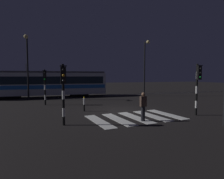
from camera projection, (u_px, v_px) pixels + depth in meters
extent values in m
plane|color=black|center=(120.00, 110.00, 14.94)|extent=(120.00, 120.00, 0.00)
cube|color=#59595E|center=(90.00, 96.00, 25.18)|extent=(80.00, 0.12, 0.03)
cube|color=#59595E|center=(88.00, 95.00, 26.53)|extent=(80.00, 0.12, 0.03)
cube|color=silver|center=(99.00, 121.00, 11.29)|extent=(1.09, 3.69, 0.02)
cube|color=silver|center=(118.00, 119.00, 11.81)|extent=(1.09, 3.69, 0.02)
cube|color=silver|center=(135.00, 117.00, 12.33)|extent=(1.09, 3.69, 0.02)
cube|color=silver|center=(151.00, 116.00, 12.86)|extent=(1.09, 3.69, 0.02)
cube|color=silver|center=(166.00, 114.00, 13.38)|extent=(1.09, 3.69, 0.02)
cylinder|color=black|center=(64.00, 121.00, 10.42)|extent=(0.14, 0.14, 0.47)
cylinder|color=white|center=(64.00, 112.00, 10.39)|extent=(0.14, 0.14, 0.47)
cylinder|color=black|center=(63.00, 104.00, 10.36)|extent=(0.14, 0.14, 0.47)
cylinder|color=white|center=(63.00, 95.00, 10.32)|extent=(0.14, 0.14, 0.47)
cylinder|color=black|center=(63.00, 86.00, 10.29)|extent=(0.14, 0.14, 0.47)
cylinder|color=white|center=(63.00, 77.00, 10.26)|extent=(0.14, 0.14, 0.47)
cylinder|color=black|center=(63.00, 68.00, 10.22)|extent=(0.14, 0.14, 0.47)
cube|color=black|center=(63.00, 75.00, 10.09)|extent=(0.28, 0.20, 0.90)
sphere|color=black|center=(63.00, 70.00, 9.96)|extent=(0.14, 0.14, 0.14)
sphere|color=orange|center=(63.00, 75.00, 9.98)|extent=(0.14, 0.14, 0.14)
sphere|color=black|center=(63.00, 81.00, 10.00)|extent=(0.14, 0.14, 0.14)
cube|color=black|center=(63.00, 66.00, 10.05)|extent=(0.36, 0.24, 0.04)
cylinder|color=black|center=(45.00, 102.00, 17.72)|extent=(0.14, 0.14, 0.46)
cylinder|color=white|center=(45.00, 97.00, 17.69)|extent=(0.14, 0.14, 0.46)
cylinder|color=black|center=(45.00, 92.00, 17.65)|extent=(0.14, 0.14, 0.46)
cylinder|color=white|center=(45.00, 87.00, 17.62)|extent=(0.14, 0.14, 0.46)
cylinder|color=black|center=(45.00, 82.00, 17.59)|extent=(0.14, 0.14, 0.46)
cylinder|color=white|center=(45.00, 77.00, 17.55)|extent=(0.14, 0.14, 0.46)
cylinder|color=black|center=(45.00, 72.00, 17.52)|extent=(0.14, 0.14, 0.46)
cube|color=black|center=(45.00, 76.00, 17.39)|extent=(0.28, 0.20, 0.90)
sphere|color=black|center=(45.00, 73.00, 17.26)|extent=(0.14, 0.14, 0.14)
sphere|color=black|center=(45.00, 76.00, 17.28)|extent=(0.14, 0.14, 0.14)
sphere|color=green|center=(45.00, 79.00, 17.30)|extent=(0.14, 0.14, 0.14)
cube|color=black|center=(45.00, 71.00, 17.35)|extent=(0.36, 0.24, 0.04)
cylinder|color=black|center=(196.00, 112.00, 13.08)|extent=(0.14, 0.14, 0.50)
cylinder|color=white|center=(196.00, 104.00, 13.04)|extent=(0.14, 0.14, 0.50)
cylinder|color=black|center=(196.00, 97.00, 13.01)|extent=(0.14, 0.14, 0.50)
cylinder|color=white|center=(197.00, 90.00, 12.97)|extent=(0.14, 0.14, 0.50)
cylinder|color=black|center=(197.00, 82.00, 12.94)|extent=(0.14, 0.14, 0.50)
cylinder|color=white|center=(197.00, 75.00, 12.90)|extent=(0.14, 0.14, 0.50)
cylinder|color=black|center=(197.00, 68.00, 12.87)|extent=(0.14, 0.14, 0.50)
cube|color=black|center=(199.00, 73.00, 12.73)|extent=(0.28, 0.20, 0.90)
sphere|color=black|center=(200.00, 69.00, 12.61)|extent=(0.14, 0.14, 0.14)
sphere|color=black|center=(200.00, 73.00, 12.63)|extent=(0.14, 0.14, 0.14)
sphere|color=green|center=(200.00, 77.00, 12.65)|extent=(0.14, 0.14, 0.14)
cube|color=black|center=(199.00, 65.00, 12.70)|extent=(0.36, 0.24, 0.04)
cylinder|color=black|center=(144.00, 69.00, 25.42)|extent=(0.18, 0.18, 7.14)
cylinder|color=black|center=(146.00, 42.00, 24.75)|extent=(0.10, 0.90, 0.10)
sphere|color=#F9E08C|center=(148.00, 42.00, 24.33)|extent=(0.44, 0.44, 0.44)
cylinder|color=black|center=(28.00, 69.00, 21.21)|extent=(0.18, 0.18, 6.95)
cylinder|color=black|center=(26.00, 37.00, 20.54)|extent=(0.10, 0.90, 0.10)
sphere|color=#F9E08C|center=(26.00, 37.00, 20.12)|extent=(0.44, 0.44, 0.44)
cube|color=silver|center=(46.00, 84.00, 24.00)|extent=(14.84, 2.50, 2.70)
cube|color=blue|center=(46.00, 87.00, 22.82)|extent=(14.54, 0.04, 0.44)
cube|color=blue|center=(46.00, 86.00, 25.22)|extent=(14.54, 0.04, 0.44)
cube|color=black|center=(46.00, 80.00, 22.77)|extent=(14.10, 0.03, 0.90)
cube|color=#4C4C51|center=(46.00, 72.00, 23.89)|extent=(14.54, 2.30, 0.20)
cylinder|color=#262628|center=(26.00, 68.00, 23.15)|extent=(0.08, 0.08, 1.00)
cube|color=black|center=(79.00, 95.00, 25.40)|extent=(2.20, 2.00, 0.35)
cube|color=black|center=(10.00, 97.00, 22.81)|extent=(2.20, 2.00, 0.35)
sphere|color=#F9F2CC|center=(104.00, 86.00, 26.40)|extent=(0.24, 0.24, 0.24)
cylinder|color=black|center=(143.00, 114.00, 11.33)|extent=(0.24, 0.24, 0.88)
cube|color=#4C382D|center=(143.00, 101.00, 11.28)|extent=(0.36, 0.22, 0.60)
sphere|color=#9E7051|center=(143.00, 94.00, 11.25)|extent=(0.22, 0.22, 0.22)
cylinder|color=black|center=(84.00, 108.00, 14.54)|extent=(0.12, 0.12, 0.50)
cylinder|color=white|center=(84.00, 101.00, 14.51)|extent=(0.12, 0.12, 0.50)
sphere|color=yellow|center=(84.00, 97.00, 14.49)|extent=(0.12, 0.12, 0.12)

